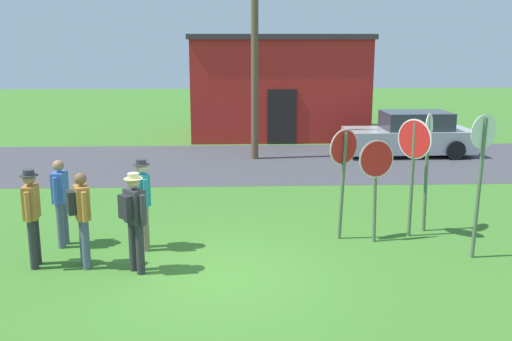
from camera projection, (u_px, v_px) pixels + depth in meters
ground_plane at (217, 277)px, 9.75m from camera, size 80.00×80.00×0.00m
street_asphalt at (224, 163)px, 18.95m from camera, size 60.00×6.40×0.01m
building_background at (277, 85)px, 24.40m from camera, size 7.14×5.20×4.14m
utility_pole at (255, 45)px, 18.81m from camera, size 1.80×0.24×7.13m
parked_car_on_street at (410, 135)px, 20.08m from camera, size 4.34×2.10×1.51m
stop_sign_low_front at (343, 165)px, 11.30m from camera, size 0.62×0.42×2.22m
stop_sign_nearest at (427, 154)px, 11.80m from camera, size 0.35×0.54×2.46m
stop_sign_rear_right at (481, 165)px, 10.26m from camera, size 0.57×0.27×2.63m
stop_sign_leaning_right at (413, 157)px, 11.47m from camera, size 0.47×0.65×2.39m
stop_sign_tallest at (376, 173)px, 11.23m from camera, size 0.72×0.25×2.03m
person_in_dark_shirt at (61, 198)px, 11.05m from camera, size 0.24×0.57×1.69m
person_with_sunhat at (81, 213)px, 9.98m from camera, size 0.44×0.53×1.69m
person_in_blue at (32, 213)px, 10.01m from camera, size 0.32×0.57×1.74m
person_near_signs at (143, 199)px, 10.87m from camera, size 0.34×0.53×1.74m
person_in_teal at (134, 216)px, 9.74m from camera, size 0.47×0.48×1.74m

